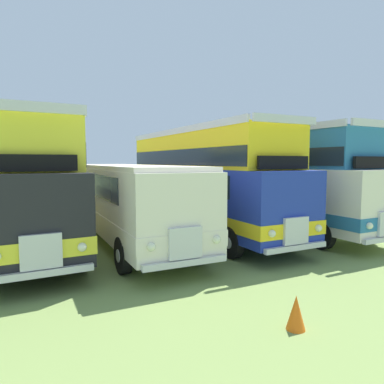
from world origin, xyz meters
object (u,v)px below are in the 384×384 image
(bus_sixth_in_row, at_px, (201,179))
(bus_fourth_in_row, at_px, (26,183))
(cone_mid_row, at_px, (296,313))
(bus_seventh_in_row, at_px, (271,178))
(bus_fifth_in_row, at_px, (125,197))

(bus_sixth_in_row, bearing_deg, bus_fourth_in_row, 178.86)
(cone_mid_row, bearing_deg, bus_seventh_in_row, 55.19)
(bus_fourth_in_row, distance_m, bus_fifth_in_row, 3.59)
(bus_fifth_in_row, distance_m, cone_mid_row, 8.74)
(bus_sixth_in_row, bearing_deg, cone_mid_row, -105.46)
(bus_fourth_in_row, height_order, bus_seventh_in_row, same)
(bus_seventh_in_row, xyz_separation_m, cone_mid_row, (-5.97, -8.58, -2.04))
(bus_seventh_in_row, bearing_deg, cone_mid_row, -124.81)
(bus_sixth_in_row, bearing_deg, bus_fifth_in_row, -174.20)
(bus_sixth_in_row, xyz_separation_m, bus_seventh_in_row, (3.50, -0.34, -0.00))
(bus_fifth_in_row, bearing_deg, bus_fourth_in_row, 171.97)
(bus_seventh_in_row, bearing_deg, bus_fourth_in_row, 177.40)
(bus_seventh_in_row, distance_m, cone_mid_row, 10.65)
(bus_fifth_in_row, bearing_deg, cone_mid_row, -83.13)
(bus_fourth_in_row, height_order, bus_sixth_in_row, same)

